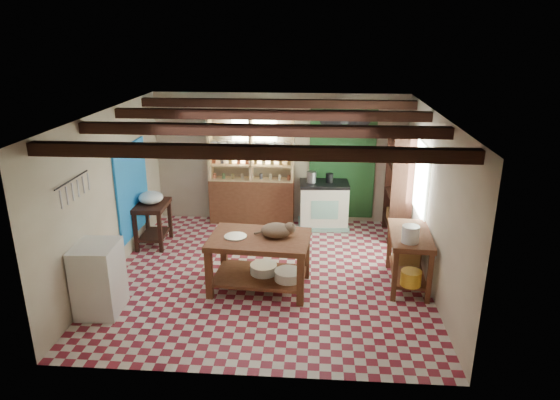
# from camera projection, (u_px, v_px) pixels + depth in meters

# --- Properties ---
(floor) EXTENTS (5.00, 5.00, 0.02)m
(floor) POSITION_uv_depth(u_px,v_px,m) (268.00, 275.00, 8.08)
(floor) COLOR maroon
(floor) RESTS_ON ground
(ceiling) EXTENTS (5.00, 5.00, 0.02)m
(ceiling) POSITION_uv_depth(u_px,v_px,m) (267.00, 114.00, 7.23)
(ceiling) COLOR #414246
(ceiling) RESTS_ON wall_back
(wall_back) EXTENTS (5.00, 0.04, 2.60)m
(wall_back) POSITION_uv_depth(u_px,v_px,m) (280.00, 158.00, 10.01)
(wall_back) COLOR #BDAF98
(wall_back) RESTS_ON floor
(wall_front) EXTENTS (5.00, 0.04, 2.60)m
(wall_front) POSITION_uv_depth(u_px,v_px,m) (244.00, 274.00, 5.29)
(wall_front) COLOR #BDAF98
(wall_front) RESTS_ON floor
(wall_left) EXTENTS (0.04, 5.00, 2.60)m
(wall_left) POSITION_uv_depth(u_px,v_px,m) (109.00, 195.00, 7.83)
(wall_left) COLOR #BDAF98
(wall_left) RESTS_ON floor
(wall_right) EXTENTS (0.04, 5.00, 2.60)m
(wall_right) POSITION_uv_depth(u_px,v_px,m) (433.00, 202.00, 7.47)
(wall_right) COLOR #BDAF98
(wall_right) RESTS_ON floor
(ceiling_beams) EXTENTS (5.00, 3.80, 0.15)m
(ceiling_beams) POSITION_uv_depth(u_px,v_px,m) (267.00, 122.00, 7.27)
(ceiling_beams) COLOR #331911
(ceiling_beams) RESTS_ON ceiling
(blue_wall_patch) EXTENTS (0.04, 1.40, 1.60)m
(blue_wall_patch) POSITION_uv_depth(u_px,v_px,m) (132.00, 189.00, 8.74)
(blue_wall_patch) COLOR blue
(blue_wall_patch) RESTS_ON wall_left
(green_wall_patch) EXTENTS (1.30, 0.04, 2.30)m
(green_wall_patch) POSITION_uv_depth(u_px,v_px,m) (342.00, 162.00, 9.91)
(green_wall_patch) COLOR #1D4A21
(green_wall_patch) RESTS_ON wall_back
(window_back) EXTENTS (0.90, 0.02, 0.80)m
(window_back) POSITION_uv_depth(u_px,v_px,m) (254.00, 139.00, 9.90)
(window_back) COLOR silver
(window_back) RESTS_ON wall_back
(window_right) EXTENTS (0.02, 1.30, 1.20)m
(window_right) POSITION_uv_depth(u_px,v_px,m) (420.00, 177.00, 8.38)
(window_right) COLOR silver
(window_right) RESTS_ON wall_right
(utensil_rail) EXTENTS (0.06, 0.90, 0.28)m
(utensil_rail) POSITION_uv_depth(u_px,v_px,m) (73.00, 189.00, 6.54)
(utensil_rail) COLOR black
(utensil_rail) RESTS_ON wall_left
(pot_rack) EXTENTS (0.86, 0.12, 0.36)m
(pot_rack) POSITION_uv_depth(u_px,v_px,m) (345.00, 119.00, 9.21)
(pot_rack) COLOR black
(pot_rack) RESTS_ON ceiling
(shelving_unit) EXTENTS (1.70, 0.34, 2.20)m
(shelving_unit) POSITION_uv_depth(u_px,v_px,m) (251.00, 170.00, 9.93)
(shelving_unit) COLOR #DBB67E
(shelving_unit) RESTS_ON floor
(tall_rack) EXTENTS (0.40, 0.86, 2.00)m
(tall_rack) POSITION_uv_depth(u_px,v_px,m) (399.00, 186.00, 9.28)
(tall_rack) COLOR #331911
(tall_rack) RESTS_ON floor
(work_table) EXTENTS (1.54, 1.09, 0.84)m
(work_table) POSITION_uv_depth(u_px,v_px,m) (260.00, 263.00, 7.53)
(work_table) COLOR brown
(work_table) RESTS_ON floor
(stove) EXTENTS (0.98, 0.69, 0.93)m
(stove) POSITION_uv_depth(u_px,v_px,m) (324.00, 205.00, 9.89)
(stove) COLOR white
(stove) RESTS_ON floor
(prep_table) EXTENTS (0.57, 0.80, 0.80)m
(prep_table) POSITION_uv_depth(u_px,v_px,m) (153.00, 224.00, 9.08)
(prep_table) COLOR #331911
(prep_table) RESTS_ON floor
(white_cabinet) EXTENTS (0.59, 0.70, 1.00)m
(white_cabinet) POSITION_uv_depth(u_px,v_px,m) (99.00, 278.00, 6.88)
(white_cabinet) COLOR silver
(white_cabinet) RESTS_ON floor
(right_counter) EXTENTS (0.67, 1.23, 0.86)m
(right_counter) POSITION_uv_depth(u_px,v_px,m) (408.00, 259.00, 7.63)
(right_counter) COLOR brown
(right_counter) RESTS_ON floor
(cat) EXTENTS (0.50, 0.40, 0.21)m
(cat) POSITION_uv_depth(u_px,v_px,m) (276.00, 230.00, 7.38)
(cat) COLOR #7B6048
(cat) RESTS_ON work_table
(steel_tray) EXTENTS (0.36, 0.36, 0.02)m
(steel_tray) POSITION_uv_depth(u_px,v_px,m) (235.00, 236.00, 7.40)
(steel_tray) COLOR #B2B2BA
(steel_tray) RESTS_ON work_table
(basin_large) EXTENTS (0.44, 0.44, 0.14)m
(basin_large) POSITION_uv_depth(u_px,v_px,m) (264.00, 269.00, 7.61)
(basin_large) COLOR silver
(basin_large) RESTS_ON work_table
(basin_small) EXTENTS (0.44, 0.44, 0.14)m
(basin_small) POSITION_uv_depth(u_px,v_px,m) (288.00, 275.00, 7.42)
(basin_small) COLOR silver
(basin_small) RESTS_ON work_table
(kettle_left) EXTENTS (0.20, 0.20, 0.21)m
(kettle_left) POSITION_uv_depth(u_px,v_px,m) (312.00, 177.00, 9.71)
(kettle_left) COLOR #B2B2BA
(kettle_left) RESTS_ON stove
(kettle_right) EXTENTS (0.15, 0.15, 0.18)m
(kettle_right) POSITION_uv_depth(u_px,v_px,m) (330.00, 178.00, 9.70)
(kettle_right) COLOR black
(kettle_right) RESTS_ON stove
(enamel_bowl) EXTENTS (0.45, 0.45, 0.22)m
(enamel_bowl) POSITION_uv_depth(u_px,v_px,m) (151.00, 198.00, 8.91)
(enamel_bowl) COLOR silver
(enamel_bowl) RESTS_ON prep_table
(white_bucket) EXTENTS (0.26, 0.26, 0.25)m
(white_bucket) POSITION_uv_depth(u_px,v_px,m) (410.00, 234.00, 7.13)
(white_bucket) COLOR silver
(white_bucket) RESTS_ON right_counter
(wicker_basket) EXTENTS (0.42, 0.35, 0.28)m
(wicker_basket) POSITION_uv_depth(u_px,v_px,m) (406.00, 254.00, 7.93)
(wicker_basket) COLOR #A17741
(wicker_basket) RESTS_ON right_counter
(yellow_tub) EXTENTS (0.32, 0.32, 0.22)m
(yellow_tub) POSITION_uv_depth(u_px,v_px,m) (411.00, 278.00, 7.24)
(yellow_tub) COLOR gold
(yellow_tub) RESTS_ON right_counter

